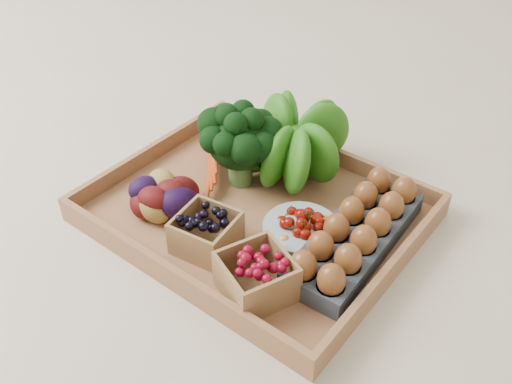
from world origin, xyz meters
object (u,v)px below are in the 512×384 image
Objects in this scene: cherry_bowl at (300,233)px; egg_carton at (355,240)px; tray at (256,214)px; broccoli at (240,156)px.

egg_carton is (0.08, 0.04, 0.00)m from cherry_bowl.
broccoli reaches higher than tray.
egg_carton is (0.19, 0.03, 0.03)m from tray.
cherry_bowl is (0.19, -0.07, -0.04)m from broccoli.
cherry_bowl is at bearing -7.82° from tray.
tray is 0.12m from broccoli.
tray is at bearing -174.24° from egg_carton.
egg_carton is at bearing 27.66° from cherry_bowl.
egg_carton is at bearing -5.08° from broccoli.
cherry_bowl is at bearing -19.73° from broccoli.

